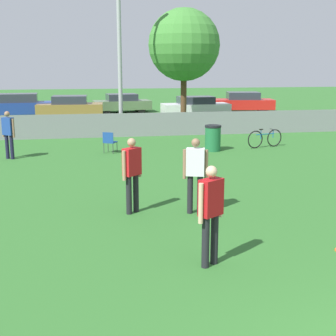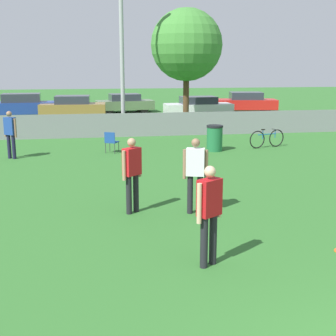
{
  "view_description": "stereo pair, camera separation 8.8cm",
  "coord_description": "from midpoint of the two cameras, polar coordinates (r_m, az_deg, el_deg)",
  "views": [
    {
      "loc": [
        -3.62,
        -3.58,
        3.36
      ],
      "look_at": [
        -1.87,
        6.54,
        1.05
      ],
      "focal_mm": 50.0,
      "sensor_mm": 36.0,
      "label": 1
    },
    {
      "loc": [
        -3.53,
        -3.59,
        3.36
      ],
      "look_at": [
        -1.87,
        6.54,
        1.05
      ],
      "focal_mm": 50.0,
      "sensor_mm": 36.0,
      "label": 2
    }
  ],
  "objects": [
    {
      "name": "parked_car_olive",
      "position": [
        32.88,
        -5.23,
        7.88
      ],
      "size": [
        4.08,
        2.14,
        1.28
      ],
      "rotation": [
        0.0,
        0.0,
        0.12
      ],
      "color": "black",
      "rests_on": "ground_plane"
    },
    {
      "name": "light_pole",
      "position": [
        23.06,
        -5.61,
        17.19
      ],
      "size": [
        0.9,
        0.36,
        8.86
      ],
      "color": "#9E9EA3",
      "rests_on": "ground_plane"
    },
    {
      "name": "parked_car_red",
      "position": [
        33.47,
        9.53,
        7.91
      ],
      "size": [
        4.44,
        2.45,
        1.38
      ],
      "rotation": [
        0.0,
        0.0,
        -0.16
      ],
      "color": "black",
      "rests_on": "ground_plane"
    },
    {
      "name": "player_defender_red",
      "position": [
        10.56,
        -4.17,
        -0.26
      ],
      "size": [
        0.46,
        0.43,
        1.73
      ],
      "rotation": [
        0.0,
        0.0,
        0.69
      ],
      "color": "black",
      "rests_on": "ground_plane"
    },
    {
      "name": "parked_car_tan",
      "position": [
        30.16,
        -11.44,
        7.33
      ],
      "size": [
        4.12,
        1.92,
        1.37
      ],
      "rotation": [
        0.0,
        0.0,
        -0.04
      ],
      "color": "black",
      "rests_on": "ground_plane"
    },
    {
      "name": "player_receiver_white",
      "position": [
        10.5,
        3.59,
        -0.33
      ],
      "size": [
        0.55,
        0.33,
        1.73
      ],
      "rotation": [
        0.0,
        0.0,
        -0.29
      ],
      "color": "black",
      "rests_on": "ground_plane"
    },
    {
      "name": "parked_car_white",
      "position": [
        30.15,
        3.79,
        7.49
      ],
      "size": [
        4.32,
        1.81,
        1.28
      ],
      "rotation": [
        0.0,
        0.0,
        0.04
      ],
      "color": "black",
      "rests_on": "ground_plane"
    },
    {
      "name": "folding_chair_sideline",
      "position": [
        17.93,
        -6.81,
        3.32
      ],
      "size": [
        0.58,
        0.58,
        0.81
      ],
      "rotation": [
        0.0,
        0.0,
        2.66
      ],
      "color": "#333338",
      "rests_on": "ground_plane"
    },
    {
      "name": "trash_bin",
      "position": [
        18.32,
        5.84,
        3.65
      ],
      "size": [
        0.64,
        0.64,
        1.01
      ],
      "color": "#1E6638",
      "rests_on": "ground_plane"
    },
    {
      "name": "fence_backline",
      "position": [
        22.06,
        0.12,
        5.36
      ],
      "size": [
        23.25,
        0.07,
        1.21
      ],
      "color": "gray",
      "rests_on": "ground_plane"
    },
    {
      "name": "player_thrower_red",
      "position": [
        7.79,
        5.37,
        -5.0
      ],
      "size": [
        0.48,
        0.41,
        1.73
      ],
      "rotation": [
        0.0,
        0.0,
        0.59
      ],
      "color": "black",
      "rests_on": "ground_plane"
    },
    {
      "name": "parked_car_blue",
      "position": [
        31.53,
        -17.31,
        7.3
      ],
      "size": [
        4.59,
        1.94,
        1.47
      ],
      "rotation": [
        0.0,
        0.0,
        0.05
      ],
      "color": "black",
      "rests_on": "ground_plane"
    },
    {
      "name": "bicycle_sideline",
      "position": [
        19.41,
        12.1,
        3.54
      ],
      "size": [
        1.62,
        0.57,
        0.77
      ],
      "rotation": [
        0.0,
        0.0,
        0.27
      ],
      "color": "black",
      "rests_on": "ground_plane"
    },
    {
      "name": "spectator_in_blue",
      "position": [
        17.57,
        -18.53,
        4.23
      ],
      "size": [
        0.47,
        0.39,
        1.71
      ],
      "rotation": [
        0.0,
        0.0,
        2.57
      ],
      "color": "#191933",
      "rests_on": "ground_plane"
    },
    {
      "name": "tree_near_pole",
      "position": [
        25.68,
        2.37,
        14.75
      ],
      "size": [
        3.82,
        3.82,
        6.22
      ],
      "color": "#4C331E",
      "rests_on": "ground_plane"
    }
  ]
}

